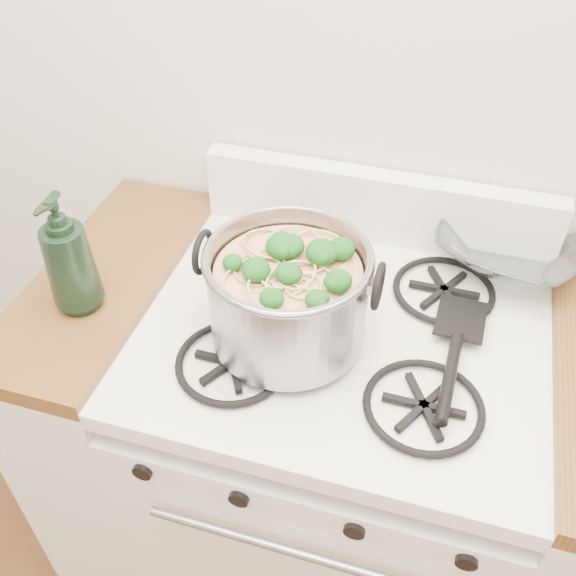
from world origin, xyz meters
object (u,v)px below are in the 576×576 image
Objects in this scene: spatula at (461,316)px; glass_bowl at (508,252)px; bottle at (67,254)px; gas_range at (332,465)px; stock_pot at (288,296)px.

spatula is 2.66× the size of glass_bowl.
gas_range is at bearing 10.20° from bottle.
bottle reaches higher than stock_pot.
gas_range is at bearing -160.92° from spatula.
spatula is (0.21, 0.06, 0.50)m from gas_range.
glass_bowl reaches higher than gas_range.
spatula is 0.73m from bottle.
spatula is 1.25× the size of bottle.
stock_pot is 0.34m from spatula.
stock_pot is at bearing -155.67° from spatula.
bottle is at bearing -165.20° from spatula.
bottle is (-0.41, -0.04, 0.03)m from stock_pot.
gas_range is at bearing 32.79° from stock_pot.
glass_bowl is at bearing 41.97° from stock_pot.
stock_pot is at bearing -147.21° from gas_range.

